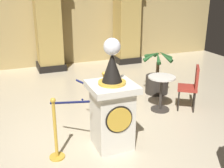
{
  "coord_description": "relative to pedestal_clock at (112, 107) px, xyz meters",
  "views": [
    {
      "loc": [
        -1.3,
        -3.82,
        2.53
      ],
      "look_at": [
        0.17,
        -0.04,
        1.09
      ],
      "focal_mm": 44.62,
      "sensor_mm": 36.0,
      "label": 1
    }
  ],
  "objects": [
    {
      "name": "cafe_chair_red",
      "position": [
        2.09,
        0.75,
        -0.13
      ],
      "size": [
        0.56,
        0.56,
        0.96
      ],
      "color": "black",
      "rests_on": "ground_plane"
    },
    {
      "name": "ground_plane",
      "position": [
        -0.17,
        0.04,
        -0.7
      ],
      "size": [
        12.79,
        12.79,
        0.0
      ],
      "primitive_type": "plane",
      "color": "beige"
    },
    {
      "name": "back_wall",
      "position": [
        -0.17,
        5.47,
        1.07
      ],
      "size": [
        12.79,
        0.16,
        3.55
      ],
      "primitive_type": "cube",
      "color": "tan",
      "rests_on": "ground_plane"
    },
    {
      "name": "stanchion_far",
      "position": [
        -0.93,
        -0.02,
        -0.35
      ],
      "size": [
        0.24,
        0.24,
        1.01
      ],
      "color": "gold",
      "rests_on": "ground_plane"
    },
    {
      "name": "velvet_rope",
      "position": [
        -0.36,
        0.47,
        0.09
      ],
      "size": [
        1.1,
        1.09,
        0.22
      ],
      "color": "#141947"
    },
    {
      "name": "column_centre_rear",
      "position": [
        -0.17,
        4.95,
        0.99
      ],
      "size": [
        0.88,
        0.88,
        3.41
      ],
      "color": "black",
      "rests_on": "ground_plane"
    },
    {
      "name": "stanchion_near",
      "position": [
        0.21,
        0.97,
        -0.36
      ],
      "size": [
        0.24,
        0.24,
        1.0
      ],
      "color": "gold",
      "rests_on": "ground_plane"
    },
    {
      "name": "pedestal_clock",
      "position": [
        0.0,
        0.0,
        0.0
      ],
      "size": [
        0.72,
        0.72,
        1.81
      ],
      "color": "silver",
      "rests_on": "ground_plane"
    },
    {
      "name": "column_right",
      "position": [
        2.46,
        4.95,
        0.99
      ],
      "size": [
        0.86,
        0.86,
        3.41
      ],
      "color": "black",
      "rests_on": "ground_plane"
    },
    {
      "name": "cafe_table",
      "position": [
        1.48,
        0.95,
        -0.22
      ],
      "size": [
        0.57,
        0.57,
        0.76
      ],
      "color": "#332D28",
      "rests_on": "ground_plane"
    },
    {
      "name": "potted_palm_right",
      "position": [
        1.92,
        1.87,
        -0.37
      ],
      "size": [
        0.78,
        0.74,
        1.1
      ],
      "color": "#2D2823",
      "rests_on": "ground_plane"
    }
  ]
}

